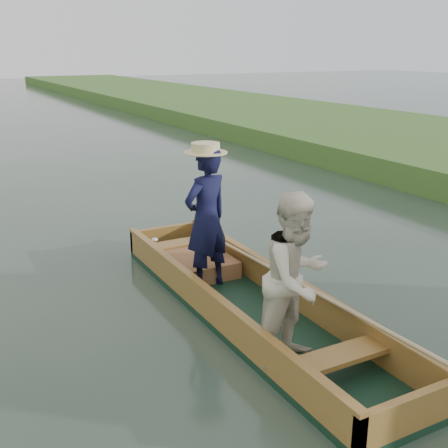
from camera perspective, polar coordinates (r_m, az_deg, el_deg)
name	(u,v)px	position (r m, az deg, el deg)	size (l,w,h in m)	color
ground	(248,316)	(6.60, 2.50, -9.27)	(120.00, 120.00, 0.00)	#283D30
punt	(248,271)	(6.21, 2.47, -4.79)	(1.20, 5.00, 1.89)	black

